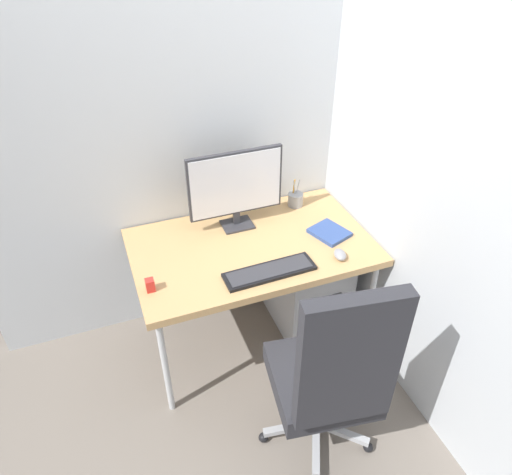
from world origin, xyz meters
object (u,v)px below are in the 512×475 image
keyboard (270,271)px  pen_holder (295,199)px  monitor (236,186)px  office_chair (331,376)px  desk_clamp_accessory (150,285)px  filing_cabinet (307,286)px  notebook (329,232)px  mouse (340,255)px

keyboard → pen_holder: 0.66m
monitor → pen_holder: 0.46m
office_chair → desk_clamp_accessory: size_ratio=17.47×
office_chair → keyboard: bearing=96.0°
pen_holder → filing_cabinet: bearing=-93.2°
filing_cabinet → notebook: (0.07, -0.09, 0.45)m
monitor → mouse: size_ratio=5.72×
keyboard → desk_clamp_accessory: bearing=171.8°
desk_clamp_accessory → filing_cabinet: bearing=11.4°
filing_cabinet → notebook: notebook is taller
office_chair → mouse: office_chair is taller
monitor → keyboard: size_ratio=1.13×
keyboard → desk_clamp_accessory: desk_clamp_accessory is taller
keyboard → mouse: size_ratio=5.08×
mouse → desk_clamp_accessory: bearing=-174.8°
filing_cabinet → monitor: 0.82m
office_chair → notebook: office_chair is taller
desk_clamp_accessory → notebook: bearing=6.0°
pen_holder → notebook: bearing=-81.1°
office_chair → keyboard: 0.60m
monitor → desk_clamp_accessory: 0.72m
pen_holder → mouse: bearing=-89.4°
pen_holder → desk_clamp_accessory: (-0.97, -0.45, -0.01)m
keyboard → notebook: bearing=23.6°
office_chair → filing_cabinet: bearing=70.0°
pen_holder → desk_clamp_accessory: bearing=-155.1°
monitor → desk_clamp_accessory: bearing=-146.3°
filing_cabinet → notebook: bearing=-51.4°
filing_cabinet → monitor: bearing=154.2°
pen_holder → notebook: pen_holder is taller
keyboard → desk_clamp_accessory: (-0.59, 0.08, 0.02)m
filing_cabinet → keyboard: bearing=-143.2°
office_chair → keyboard: office_chair is taller
mouse → filing_cabinet: bearing=105.1°
mouse → desk_clamp_accessory: (-0.98, 0.10, 0.01)m
keyboard → office_chair: bearing=-84.0°
pen_holder → notebook: 0.35m
filing_cabinet → mouse: 0.55m
monitor → desk_clamp_accessory: (-0.57, -0.38, -0.22)m
monitor → notebook: 0.58m
notebook → desk_clamp_accessory: size_ratio=2.96×
mouse → pen_holder: size_ratio=0.53×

